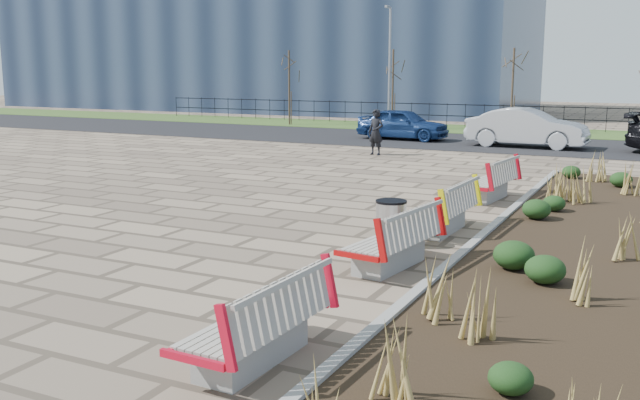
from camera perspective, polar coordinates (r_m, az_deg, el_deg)
The scene contains 19 objects.
ground at distance 11.02m, azimuth -14.15°, elevation -6.56°, with size 120.00×120.00×0.00m, color #87735C.
planting_bed at distance 13.35m, azimuth 22.73°, elevation -3.84°, with size 4.50×18.00×0.10m, color black.
planting_curb at distance 13.66m, azimuth 12.95°, elevation -2.84°, with size 0.16×18.00×0.15m, color gray.
grass_verge_far at distance 36.75m, azimuth 15.44°, elevation 5.32°, with size 80.00×5.00×0.04m, color #33511E.
road at distance 30.91m, azimuth 13.29°, elevation 4.46°, with size 80.00×7.00×0.02m, color black.
bench_a at distance 7.86m, azimuth -5.44°, elevation -9.48°, with size 0.90×2.10×1.00m, color red, non-canonical shape.
bench_b at distance 11.47m, azimuth 5.59°, elevation -3.01°, with size 0.90×2.10×1.00m, color #AF0B0C, non-canonical shape.
bench_c at distance 14.05m, azimuth 9.63°, elevation -0.57°, with size 0.90×2.10×1.00m, color yellow, non-canonical shape.
bench_d at distance 17.74m, azimuth 13.26°, elevation 1.63°, with size 0.90×2.10×1.00m, color #B00B1B, non-canonical shape.
litter_bin at distance 12.87m, azimuth 5.69°, elevation -1.91°, with size 0.54×0.54×0.82m, color #B2B2B7.
pedestrian at distance 26.11m, azimuth 4.49°, elevation 5.43°, with size 0.61×0.40×1.66m, color black.
car_blue at distance 31.64m, azimuth 6.65°, elevation 6.07°, with size 1.61×4.00×1.36m, color navy.
car_silver at distance 29.62m, azimuth 16.23°, elevation 5.58°, with size 1.63×4.67×1.54m, color #A8AAB0.
tree_a at distance 39.32m, azimuth -2.48°, elevation 8.97°, with size 1.40×1.40×4.00m, color #4C3D2D, non-canonical shape.
tree_b at distance 36.81m, azimuth 5.83°, elevation 8.81°, with size 1.40×1.40×4.00m, color #4C3D2D, non-canonical shape.
tree_c at distance 35.16m, azimuth 15.13°, elevation 8.41°, with size 1.40×1.40×4.00m, color #4C3D2D, non-canonical shape.
lamp_west at distance 36.33m, azimuth 5.58°, elevation 10.37°, with size 0.24×0.60×6.00m, color gray, non-canonical shape.
railing_fence at distance 38.17m, azimuth 15.92°, elevation 6.42°, with size 44.00×0.10×1.20m, color black, non-canonical shape.
building_glass at distance 56.16m, azimuth -4.92°, elevation 15.02°, with size 40.00×14.00×15.00m, color #192338.
Camera 1 is at (6.92, -7.95, 3.20)m, focal length 40.00 mm.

